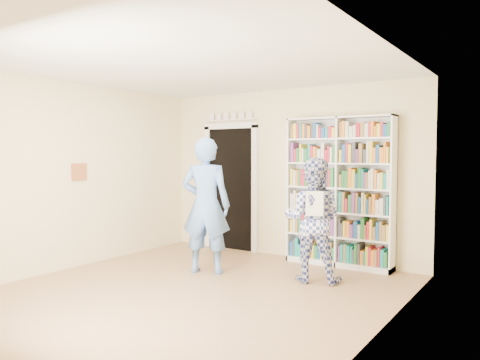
{
  "coord_description": "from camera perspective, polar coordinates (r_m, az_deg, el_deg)",
  "views": [
    {
      "loc": [
        3.55,
        -4.2,
        1.66
      ],
      "look_at": [
        0.15,
        0.9,
        1.32
      ],
      "focal_mm": 35.0,
      "sensor_mm": 36.0,
      "label": 1
    }
  ],
  "objects": [
    {
      "name": "floor",
      "position": [
        5.74,
        -6.41,
        -13.67
      ],
      "size": [
        5.0,
        5.0,
        0.0
      ],
      "primitive_type": "plane",
      "color": "#A2764E",
      "rests_on": "ground"
    },
    {
      "name": "ceiling",
      "position": [
        5.59,
        -6.58,
        13.86
      ],
      "size": [
        5.0,
        5.0,
        0.0
      ],
      "primitive_type": "plane",
      "rotation": [
        3.14,
        0.0,
        0.0
      ],
      "color": "white",
      "rests_on": "wall_back"
    },
    {
      "name": "wall_back",
      "position": [
        7.58,
        5.79,
        0.81
      ],
      "size": [
        4.5,
        0.0,
        4.5
      ],
      "primitive_type": "plane",
      "rotation": [
        1.57,
        0.0,
        0.0
      ],
      "color": "beige",
      "rests_on": "floor"
    },
    {
      "name": "wall_left",
      "position": [
        7.16,
        -20.37,
        0.49
      ],
      "size": [
        0.0,
        5.0,
        5.0
      ],
      "primitive_type": "plane",
      "rotation": [
        1.57,
        0.0,
        1.57
      ],
      "color": "beige",
      "rests_on": "floor"
    },
    {
      "name": "wall_right",
      "position": [
        4.4,
        16.48,
        -1.02
      ],
      "size": [
        0.0,
        5.0,
        5.0
      ],
      "primitive_type": "plane",
      "rotation": [
        1.57,
        0.0,
        -1.57
      ],
      "color": "beige",
      "rests_on": "floor"
    },
    {
      "name": "bookshelf",
      "position": [
        7.06,
        12.02,
        -1.34
      ],
      "size": [
        1.6,
        0.3,
        2.21
      ],
      "rotation": [
        0.0,
        0.0,
        -0.41
      ],
      "color": "white",
      "rests_on": "floor"
    },
    {
      "name": "doorway",
      "position": [
        8.15,
        -1.14,
        -0.21
      ],
      "size": [
        1.1,
        0.08,
        2.43
      ],
      "color": "black",
      "rests_on": "floor"
    },
    {
      "name": "wall_art",
      "position": [
        7.27,
        -19.01,
        0.94
      ],
      "size": [
        0.03,
        0.25,
        0.25
      ],
      "primitive_type": "cube",
      "color": "brown",
      "rests_on": "wall_left"
    },
    {
      "name": "man_blue",
      "position": [
        6.54,
        -4.19,
        -3.11
      ],
      "size": [
        0.81,
        0.68,
        1.89
      ],
      "primitive_type": "imported",
      "rotation": [
        0.0,
        0.0,
        3.53
      ],
      "color": "#5C88CE",
      "rests_on": "floor"
    },
    {
      "name": "man_plaid",
      "position": [
        6.17,
        8.84,
        -4.82
      ],
      "size": [
        0.92,
        0.8,
        1.61
      ],
      "primitive_type": "imported",
      "rotation": [
        0.0,
        0.0,
        3.42
      ],
      "color": "navy",
      "rests_on": "floor"
    },
    {
      "name": "paper_sheet",
      "position": [
        5.9,
        9.08,
        -2.86
      ],
      "size": [
        0.2,
        0.1,
        0.31
      ],
      "primitive_type": "cube",
      "rotation": [
        0.0,
        0.0,
        0.41
      ],
      "color": "white",
      "rests_on": "man_plaid"
    }
  ]
}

